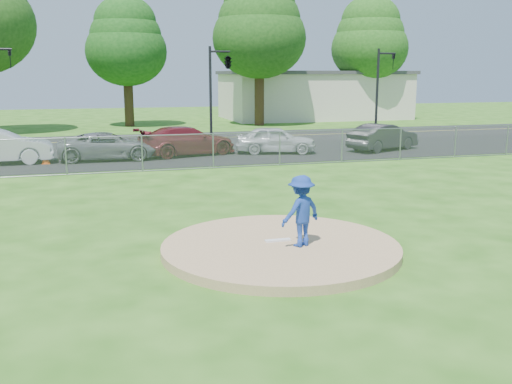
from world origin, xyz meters
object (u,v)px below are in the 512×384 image
tree_far_right (370,39)px  parked_car_charcoal (383,137)px  parked_car_pearl (276,140)px  traffic_signal_center (226,64)px  commercial_building (313,95)px  traffic_signal_right (381,84)px  tree_right (259,26)px  parked_car_darkred (187,141)px  traffic_cone (46,156)px  parked_car_gray (108,146)px  tree_center (126,41)px  pitcher (301,211)px

tree_far_right → parked_car_charcoal: (-9.05, -19.60, -6.35)m
parked_car_pearl → traffic_signal_center: bearing=25.0°
commercial_building → parked_car_charcoal: (-5.05, -22.60, -1.45)m
parked_car_charcoal → parked_car_pearl: bearing=62.6°
commercial_building → traffic_signal_right: traffic_signal_right is taller
tree_right → parked_car_darkred: bearing=-118.3°
tree_right → traffic_cone: tree_right is taller
traffic_cone → tree_right: bearing=48.0°
parked_car_darkred → parked_car_charcoal: 10.41m
traffic_cone → parked_car_gray: 2.86m
commercial_building → parked_car_darkred: (-15.42, -21.62, -1.43)m
traffic_signal_center → parked_car_darkred: (-3.38, -5.62, -3.88)m
parked_car_pearl → parked_car_charcoal: bearing=-80.2°
commercial_building → tree_center: bearing=-166.8°
tree_right → parked_car_darkred: 19.04m
traffic_cone → tree_center: bearing=75.0°
commercial_building → parked_car_pearl: bearing=-116.3°
parked_car_gray → traffic_signal_center: bearing=-47.7°
commercial_building → tree_center: size_ratio=1.67×
traffic_signal_right → tree_center: bearing=141.8°
traffic_cone → parked_car_gray: size_ratio=0.15×
pitcher → parked_car_charcoal: size_ratio=0.38×
traffic_signal_right → tree_far_right: bearing=66.1°
parked_car_darkred → parked_car_charcoal: parked_car_darkred is taller
traffic_signal_right → parked_car_pearl: traffic_signal_right is taller
tree_right → tree_far_right: tree_right is taller
traffic_signal_center → traffic_cone: (-9.98, -6.66, -4.25)m
commercial_building → parked_car_darkred: bearing=-125.5°
parked_car_darkred → parked_car_charcoal: size_ratio=1.17×
tree_far_right → parked_car_darkred: 27.63m
tree_center → parked_car_charcoal: 22.84m
tree_right → traffic_signal_right: 12.08m
traffic_signal_center → traffic_cone: traffic_signal_center is taller
traffic_signal_center → tree_center: bearing=112.5°
tree_center → parked_car_gray: 19.15m
commercial_building → parked_car_charcoal: size_ratio=3.86×
traffic_cone → parked_car_darkred: (6.60, 1.05, 0.37)m
traffic_signal_right → pitcher: 26.34m
tree_center → traffic_signal_right: size_ratio=1.76×
parked_car_gray → parked_car_darkred: 3.84m
traffic_signal_right → parked_car_darkred: 15.00m
tree_right → tree_far_right: 11.42m
parked_car_gray → tree_right: bearing=-35.3°
tree_right → parked_car_charcoal: bearing=-83.3°
tree_far_right → parked_car_charcoal: bearing=-114.8°
traffic_signal_center → traffic_signal_right: (10.27, 0.00, -1.25)m
pitcher → parked_car_gray: 16.57m
tree_far_right → parked_car_gray: bearing=-140.6°
parked_car_darkred → parked_car_pearl: 4.53m
pitcher → parked_car_gray: (-3.60, 16.17, -0.34)m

